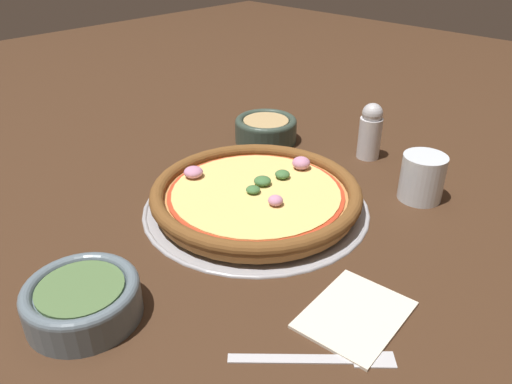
# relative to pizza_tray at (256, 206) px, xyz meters

# --- Properties ---
(ground_plane) EXTENTS (3.00, 3.00, 0.00)m
(ground_plane) POSITION_rel_pizza_tray_xyz_m (0.00, 0.00, -0.00)
(ground_plane) COLOR #3D2616
(pizza_tray) EXTENTS (0.36, 0.36, 0.01)m
(pizza_tray) POSITION_rel_pizza_tray_xyz_m (0.00, 0.00, 0.00)
(pizza_tray) COLOR #9E9EA3
(pizza_tray) RESTS_ON ground_plane
(pizza) EXTENTS (0.33, 0.33, 0.04)m
(pizza) POSITION_rel_pizza_tray_xyz_m (0.00, 0.00, 0.02)
(pizza) COLOR #BC7F42
(pizza) RESTS_ON pizza_tray
(bowl_near) EXTENTS (0.13, 0.13, 0.05)m
(bowl_near) POSITION_rel_pizza_tray_xyz_m (0.21, 0.17, 0.02)
(bowl_near) COLOR #334238
(bowl_near) RESTS_ON ground_plane
(bowl_far) EXTENTS (0.13, 0.13, 0.05)m
(bowl_far) POSITION_rel_pizza_tray_xyz_m (-0.32, -0.03, 0.02)
(bowl_far) COLOR slate
(bowl_far) RESTS_ON ground_plane
(drinking_cup) EXTENTS (0.07, 0.07, 0.08)m
(drinking_cup) POSITION_rel_pizza_tray_xyz_m (0.21, -0.17, 0.04)
(drinking_cup) COLOR silver
(drinking_cup) RESTS_ON ground_plane
(napkin) EXTENTS (0.14, 0.11, 0.01)m
(napkin) POSITION_rel_pizza_tray_xyz_m (-0.10, -0.26, 0.00)
(napkin) COLOR beige
(napkin) RESTS_ON ground_plane
(fork) EXTENTS (0.13, 0.14, 0.00)m
(fork) POSITION_rel_pizza_tray_xyz_m (-0.18, -0.27, -0.00)
(fork) COLOR #B7B7BC
(fork) RESTS_ON ground_plane
(pepper_shaker) EXTENTS (0.04, 0.04, 0.11)m
(pepper_shaker) POSITION_rel_pizza_tray_xyz_m (0.29, -0.02, 0.05)
(pepper_shaker) COLOR silver
(pepper_shaker) RESTS_ON ground_plane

